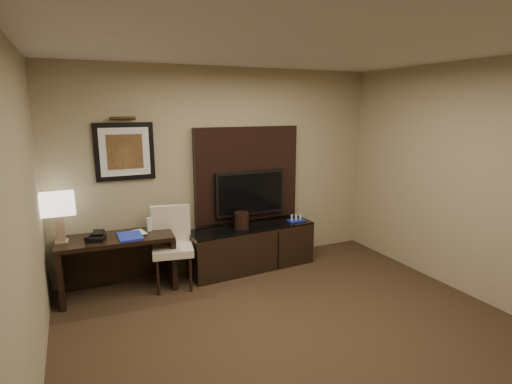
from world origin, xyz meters
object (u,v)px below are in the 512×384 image
credenza (252,247)px  desk (118,265)px  desk_phone (96,236)px  ice_bucket (241,220)px  tv (250,193)px  table_lamp (59,219)px  water_bottle (149,224)px  minibar_tray (296,218)px  desk_chair (173,249)px

credenza → desk: bearing=176.8°
desk_phone → ice_bucket: 1.81m
credenza → tv: size_ratio=1.73×
table_lamp → water_bottle: (0.97, 0.01, -0.19)m
desk_phone → minibar_tray: (2.63, 0.00, -0.10)m
ice_bucket → minibar_tray: ice_bucket is taller
minibar_tray → desk: bearing=179.1°
tv → desk_chair: bearing=-164.5°
desk_chair → credenza: bearing=17.1°
desk → tv: bearing=9.6°
desk → desk_chair: desk_chair is taller
table_lamp → ice_bucket: size_ratio=2.45×
desk → minibar_tray: desk is taller
desk_chair → table_lamp: size_ratio=1.85×
credenza → desk_chair: size_ratio=1.74×
table_lamp → minibar_tray: bearing=-1.8°
table_lamp → ice_bucket: table_lamp is taller
desk_chair → minibar_tray: (1.79, 0.10, 0.14)m
desk_chair → tv: bearing=25.7°
desk → ice_bucket: (1.59, -0.02, 0.36)m
desk_phone → water_bottle: bearing=28.5°
water_bottle → table_lamp: bearing=-179.3°
tv → ice_bucket: 0.43m
desk → desk_phone: 0.45m
tv → ice_bucket: tv is taller
tv → water_bottle: 1.43m
desk_chair → water_bottle: size_ratio=6.01×
minibar_tray → tv: bearing=159.4°
table_lamp → desk_phone: 0.43m
desk → desk_chair: 0.66m
desk_phone → minibar_tray: size_ratio=0.82×
desk → table_lamp: bearing=178.0°
tv → desk_phone: tv is taller
credenza → ice_bucket: ice_bucket is taller
desk → credenza: 1.74m
desk → minibar_tray: (2.41, -0.04, 0.29)m
credenza → desk_phone: 2.01m
desk → water_bottle: 0.59m
desk → desk_phone: bearing=-165.0°
ice_bucket → desk_phone: bearing=-179.2°
credenza → table_lamp: (-2.32, 0.06, 0.66)m
tv → minibar_tray: bearing=-20.6°
table_lamp → ice_bucket: 2.18m
table_lamp → desk: bearing=-5.5°
desk_chair → ice_bucket: (0.96, 0.12, 0.21)m
desk → tv: (1.80, 0.19, 0.67)m
desk → minibar_tray: size_ratio=5.49×
credenza → desk_chair: bearing=-176.3°
credenza → ice_bucket: (-0.16, -0.02, 0.41)m
desk_chair → water_bottle: desk_chair is taller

